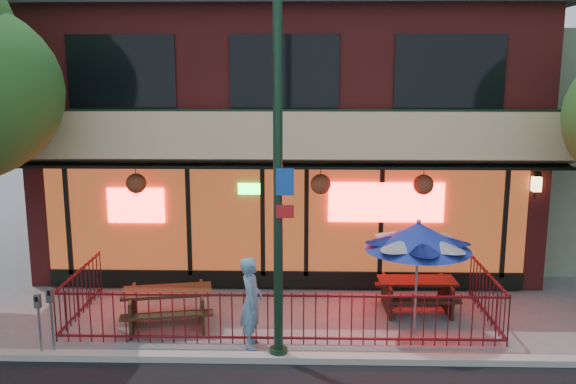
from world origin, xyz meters
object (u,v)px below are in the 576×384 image
(street_light, at_px, (278,183))
(parking_meter_far, at_px, (39,315))
(patio_umbrella, at_px, (418,236))
(picnic_table_left, at_px, (168,302))
(parking_meter_near, at_px, (51,310))
(pedestrian, at_px, (251,302))
(picnic_table_right, at_px, (417,290))

(street_light, height_order, parking_meter_far, street_light)
(parking_meter_far, bearing_deg, patio_umbrella, 9.98)
(picnic_table_left, relative_size, parking_meter_near, 1.55)
(parking_meter_near, height_order, parking_meter_far, parking_meter_near)
(street_light, distance_m, parking_meter_far, 4.82)
(pedestrian, relative_size, parking_meter_far, 1.45)
(patio_umbrella, bearing_deg, pedestrian, -168.49)
(picnic_table_right, bearing_deg, pedestrian, -151.48)
(picnic_table_left, bearing_deg, street_light, -31.87)
(picnic_table_right, bearing_deg, parking_meter_near, -161.25)
(street_light, relative_size, parking_meter_near, 5.50)
(street_light, relative_size, picnic_table_left, 3.55)
(picnic_table_left, xyz_separation_m, parking_meter_near, (-1.73, -1.41, 0.37))
(parking_meter_near, bearing_deg, picnic_table_right, 18.75)
(picnic_table_right, height_order, parking_meter_near, parking_meter_near)
(patio_umbrella, bearing_deg, picnic_table_right, 78.30)
(picnic_table_left, height_order, parking_meter_near, parking_meter_near)
(picnic_table_left, relative_size, patio_umbrella, 0.86)
(picnic_table_right, distance_m, patio_umbrella, 1.92)
(picnic_table_right, height_order, pedestrian, pedestrian)
(street_light, xyz_separation_m, parking_meter_near, (-4.00, 0.00, -2.29))
(picnic_table_right, bearing_deg, street_light, -140.65)
(picnic_table_right, xyz_separation_m, pedestrian, (-3.35, -1.82, 0.40))
(picnic_table_left, height_order, patio_umbrella, patio_umbrella)
(picnic_table_right, relative_size, patio_umbrella, 0.72)
(pedestrian, xyz_separation_m, parking_meter_near, (-3.49, -0.50, 0.01))
(patio_umbrella, distance_m, pedestrian, 3.35)
(picnic_table_left, relative_size, picnic_table_right, 1.20)
(pedestrian, distance_m, parking_meter_near, 3.52)
(street_light, bearing_deg, picnic_table_right, 39.35)
(picnic_table_right, distance_m, parking_meter_near, 7.23)
(picnic_table_left, xyz_separation_m, picnic_table_right, (5.10, 0.91, -0.04))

